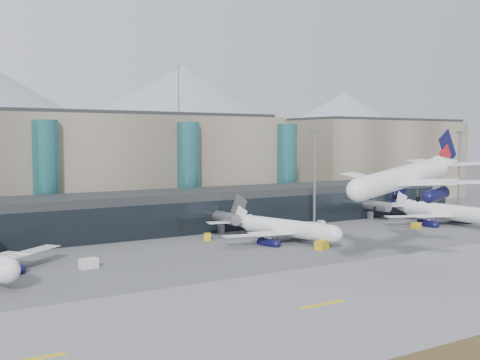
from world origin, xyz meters
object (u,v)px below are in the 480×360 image
lightmast_mid (315,172)px  veh_e (416,226)px  veh_c (322,241)px  veh_g (287,230)px  hero_jet (413,170)px  lightmast_right (459,168)px  veh_d (321,224)px  jet_parked_right (434,206)px  veh_a (89,263)px  veh_h (322,245)px  veh_b (207,237)px  jet_parked_mid (276,222)px

lightmast_mid → veh_e: (17.42, -20.24, -13.66)m
veh_c → veh_g: size_ratio=1.63×
lightmast_mid → hero_jet: 58.66m
lightmast_mid → lightmast_right: same height
hero_jet → veh_d: size_ratio=11.86×
jet_parked_right → veh_c: bearing=102.5°
veh_c → veh_e: 37.47m
veh_a → veh_e: size_ratio=1.19×
lightmast_mid → veh_c: lightmast_mid is taller
lightmast_right → hero_jet: bearing=-147.5°
veh_c → veh_h: 4.58m
veh_b → veh_g: veh_b is taller
jet_parked_mid → lightmast_mid: bearing=-70.9°
veh_a → veh_b: bearing=17.4°
lightmast_right → veh_g: (-64.75, 0.67, -13.74)m
lightmast_right → jet_parked_right: size_ratio=0.67×
veh_h → lightmast_right: bearing=-4.4°
jet_parked_right → veh_g: jet_parked_right is taller
veh_a → veh_e: (87.50, 1.93, -0.14)m
jet_parked_right → veh_b: 67.95m
veh_a → veh_e: 87.52m
veh_g → veh_e: bearing=45.5°
jet_parked_mid → veh_g: bearing=-62.1°
jet_parked_right → veh_a: jet_parked_right is taller
jet_parked_mid → veh_h: jet_parked_mid is taller
veh_a → lightmast_right: bearing=-0.6°
lightmast_right → jet_parked_mid: 75.15m
veh_a → veh_h: (47.66, -7.83, 0.03)m
hero_jet → veh_h: size_ratio=9.97×
hero_jet → jet_parked_right: 66.46m
hero_jet → veh_a: bearing=137.3°
jet_parked_right → hero_jet: bearing=126.5°
veh_c → veh_d: (18.01, 21.68, -0.24)m
jet_parked_right → veh_e: bearing=110.7°
veh_g → hero_jet: bearing=-31.8°
veh_a → veh_c: 50.73m
veh_b → veh_a: bearing=144.4°
lightmast_mid → jet_parked_mid: size_ratio=0.74×
hero_jet → veh_b: 52.26m
jet_parked_right → veh_g: 45.73m
lightmast_mid → veh_e: 29.99m
veh_a → veh_b: (32.83, 15.11, -0.14)m
veh_c → veh_d: bearing=89.4°
jet_parked_right → veh_c: jet_parked_right is taller
jet_parked_mid → jet_parked_right: bearing=-103.7°
veh_h → veh_a: bearing=149.3°
jet_parked_mid → veh_a: size_ratio=10.79×
lightmast_mid → veh_c: (-19.53, -26.44, -13.37)m
jet_parked_mid → veh_b: 16.10m
veh_c → hero_jet: bearing=-56.6°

